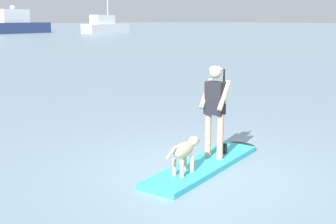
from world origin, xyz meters
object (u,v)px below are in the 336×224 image
at_px(paddleboard, 209,162).
at_px(dog, 185,151).
at_px(person_paddler, 215,105).
at_px(moored_boat_port, 17,24).
at_px(moored_boat_far_port, 105,26).

bearing_deg(paddleboard, dog, -165.12).
distance_m(paddleboard, person_paddler, 1.08).
height_order(paddleboard, person_paddler, person_paddler).
bearing_deg(dog, paddleboard, 14.88).
bearing_deg(person_paddler, paddleboard, -165.12).
distance_m(person_paddler, dog, 1.21).
relative_size(paddleboard, dog, 3.44).
distance_m(dog, moored_boat_port, 76.60).
xyz_separation_m(person_paddler, moored_boat_far_port, (39.20, 64.70, 0.12)).
bearing_deg(moored_boat_far_port, paddleboard, -121.30).
bearing_deg(moored_boat_far_port, dog, -121.75).
height_order(person_paddler, moored_boat_far_port, moored_boat_far_port).
xyz_separation_m(dog, moored_boat_port, (26.46, 71.88, 1.05)).
height_order(dog, moored_boat_port, moored_boat_port).
bearing_deg(paddleboard, person_paddler, 14.88).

